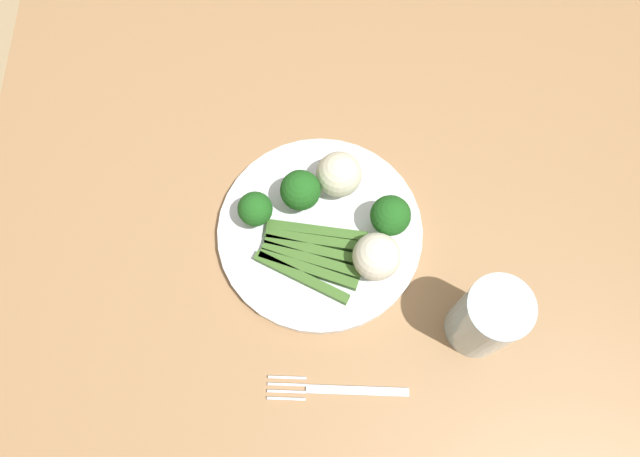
% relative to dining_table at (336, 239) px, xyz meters
% --- Properties ---
extents(ground_plane, '(6.00, 6.00, 0.02)m').
position_rel_dining_table_xyz_m(ground_plane, '(0.00, 0.00, -0.67)').
color(ground_plane, tan).
extents(dining_table, '(1.43, 0.94, 0.76)m').
position_rel_dining_table_xyz_m(dining_table, '(0.00, 0.00, 0.00)').
color(dining_table, '#9E754C').
rests_on(dining_table, ground_plane).
extents(plate, '(0.26, 0.26, 0.01)m').
position_rel_dining_table_xyz_m(plate, '(-0.03, 0.02, 0.11)').
color(plate, white).
rests_on(plate, dining_table).
extents(asparagus_bundle, '(0.11, 0.14, 0.01)m').
position_rel_dining_table_xyz_m(asparagus_bundle, '(-0.06, 0.03, 0.12)').
color(asparagus_bundle, '#3D6626').
rests_on(asparagus_bundle, plate).
extents(broccoli_near_center, '(0.05, 0.05, 0.06)m').
position_rel_dining_table_xyz_m(broccoli_near_center, '(0.01, 0.05, 0.15)').
color(broccoli_near_center, '#4C7F2B').
rests_on(broccoli_near_center, plate).
extents(broccoli_front, '(0.05, 0.05, 0.06)m').
position_rel_dining_table_xyz_m(broccoli_front, '(-0.02, -0.06, 0.15)').
color(broccoli_front, '#4C7F2B').
rests_on(broccoli_front, plate).
extents(broccoli_back, '(0.04, 0.04, 0.05)m').
position_rel_dining_table_xyz_m(broccoli_back, '(-0.01, 0.10, 0.14)').
color(broccoli_back, '#4C7F2B').
rests_on(broccoli_back, plate).
extents(cauliflower_front_left, '(0.06, 0.06, 0.06)m').
position_rel_dining_table_xyz_m(cauliflower_front_left, '(-0.07, -0.04, 0.14)').
color(cauliflower_front_left, silver).
rests_on(cauliflower_front_left, plate).
extents(cauliflower_back_right, '(0.06, 0.06, 0.06)m').
position_rel_dining_table_xyz_m(cauliflower_back_right, '(0.04, -0.00, 0.14)').
color(cauliflower_back_right, beige).
rests_on(cauliflower_back_right, plate).
extents(fork, '(0.03, 0.17, 0.00)m').
position_rel_dining_table_xyz_m(fork, '(-0.22, 0.01, 0.10)').
color(fork, silver).
rests_on(fork, dining_table).
extents(water_glass, '(0.07, 0.07, 0.12)m').
position_rel_dining_table_xyz_m(water_glass, '(-0.15, -0.16, 0.16)').
color(water_glass, silver).
rests_on(water_glass, dining_table).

